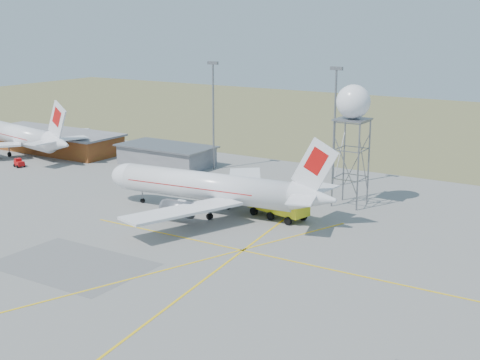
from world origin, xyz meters
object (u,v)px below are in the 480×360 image
Objects in this scene: airliner_far at (18,135)px; fire_truck at (280,206)px; airliner_main at (210,188)px; radar_tower at (352,139)px; baggage_tug at (19,164)px.

airliner_far is 3.77× the size of fire_truck.
airliner_main is 3.76× the size of fire_truck.
fire_truck is at bearing -116.23° from radar_tower.
radar_tower reaches higher than airliner_main.
fire_truck is at bearing 13.20° from baggage_tug.
radar_tower is (15.75, 15.11, 6.59)m from airliner_main.
airliner_far is 2.01× the size of radar_tower.
airliner_far is 71.08m from fire_truck.
airliner_main is 1.00× the size of airliner_far.
airliner_main is 22.80m from radar_tower.
radar_tower is (75.99, 0.67, 6.57)m from airliner_far.
airliner_main reaches higher than fire_truck.
fire_truck is (9.93, 3.30, -2.09)m from airliner_main.
airliner_main reaches higher than baggage_tug.
airliner_main is at bearing -136.19° from radar_tower.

